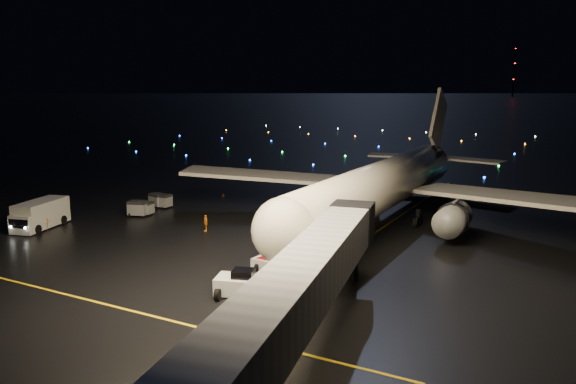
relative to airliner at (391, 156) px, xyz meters
The scene contains 20 objects.
ground 275.31m from the airliner, 92.39° to the left, with size 2000.00×2000.00×0.00m, color black.
lane_centre 12.65m from the airliner, 87.06° to the right, with size 0.25×80.00×0.02m, color #E2B90E.
lane_cross 39.48m from the airliner, 115.19° to the right, with size 60.00×0.25×0.02m, color #E2B90E.
airliner is the anchor object (origin of this frame).
pushback_tug 29.43m from the airliner, 94.45° to the right, with size 4.22×2.21×2.01m, color silver.
belt_loader 23.61m from the airliner, 95.72° to the right, with size 7.07×1.93×3.43m, color silver, non-canonical shape.
service_truck 40.42m from the airliner, 146.58° to the right, with size 2.69×8.51×3.14m, color silver.
crew_a 42.15m from the airliner, 145.11° to the right, with size 0.60×0.40×1.66m, color orange.
crew_b 39.75m from the airliner, 144.50° to the right, with size 0.89×0.69×1.83m, color orange.
crew_c 22.78m from the airliner, 137.96° to the right, with size 1.09×0.45×1.85m, color orange.
safety_cone_0 9.99m from the airliner, 132.96° to the right, with size 0.41×0.41×0.47m, color #EE3E0E.
safety_cone_1 11.86m from the airliner, 164.06° to the right, with size 0.48×0.48×0.55m, color #EE3E0E.
safety_cone_2 16.14m from the airliner, 153.66° to the right, with size 0.46×0.46×0.52m, color #EE3E0E.
safety_cone_3 26.94m from the airliner, behind, with size 0.39×0.39×0.45m, color #EE3E0E.
radio_mast 718.94m from the airliner, 95.71° to the left, with size 1.80×1.80×64.00m, color black.
taxiway_lights 82.11m from the airliner, 98.07° to the left, with size 164.00×92.00×0.36m, color black, non-canonical shape.
baggage_cart_0 30.70m from the airliner, 157.10° to the right, with size 1.91×1.34×1.62m, color gray.
baggage_cart_1 30.97m from the airliner, 165.85° to the right, with size 2.07×1.45×1.76m, color gray.
baggage_cart_2 30.06m from the airliner, 165.39° to the right, with size 2.06×1.44×1.75m, color gray.
baggage_cart_3 31.23m from the airliner, 155.57° to the right, with size 2.22×1.56×1.89m, color gray.
Camera 1 is at (31.61, -37.89, 15.90)m, focal length 35.00 mm.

